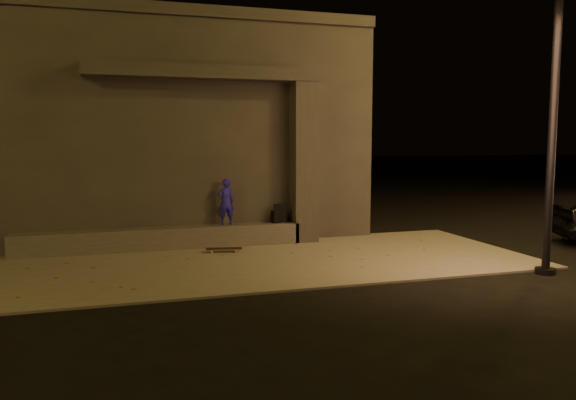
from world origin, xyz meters
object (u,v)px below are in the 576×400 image
object	(u,v)px
column	(304,163)
street_lamp_0	(557,51)
skateboard	(224,249)
skateboarder	(226,202)
backpack	(279,216)

from	to	relation	value
column	street_lamp_0	bearing A→B (deg)	-52.72
skateboard	street_lamp_0	bearing A→B (deg)	-23.32
skateboarder	column	bearing A→B (deg)	174.09
column	backpack	distance (m)	1.34
skateboard	street_lamp_0	xyz separation A→B (m)	(5.14, -3.36, 3.76)
backpack	street_lamp_0	bearing A→B (deg)	-55.15
skateboarder	backpack	world-z (taller)	skateboarder
street_lamp_0	column	bearing A→B (deg)	127.28
column	street_lamp_0	distance (m)	5.57
skateboarder	street_lamp_0	distance (m)	7.05
column	backpack	size ratio (longest dim) A/B	8.23
street_lamp_0	backpack	bearing A→B (deg)	132.20
skateboard	skateboarder	bearing A→B (deg)	85.23
skateboarder	street_lamp_0	world-z (taller)	street_lamp_0
backpack	skateboard	size ratio (longest dim) A/B	0.57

